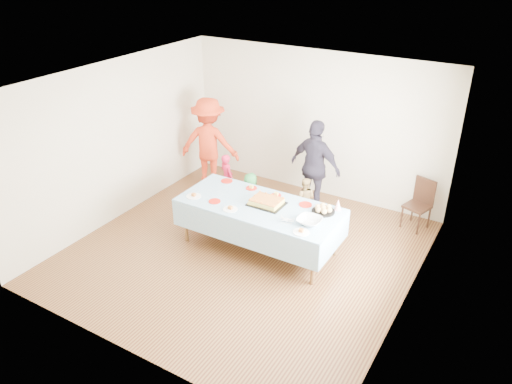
% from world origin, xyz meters
% --- Properties ---
extents(ground, '(5.00, 5.00, 0.00)m').
position_xyz_m(ground, '(0.00, 0.00, 0.00)').
color(ground, '#482314').
rests_on(ground, ground).
extents(room_walls, '(5.04, 5.04, 2.72)m').
position_xyz_m(room_walls, '(0.05, 0.00, 1.77)').
color(room_walls, beige).
rests_on(room_walls, ground).
extents(party_table, '(2.50, 1.10, 0.78)m').
position_xyz_m(party_table, '(0.15, 0.22, 0.72)').
color(party_table, brown).
rests_on(party_table, ground).
extents(birthday_cake, '(0.53, 0.41, 0.09)m').
position_xyz_m(birthday_cake, '(0.24, 0.28, 0.82)').
color(birthday_cake, black).
rests_on(birthday_cake, party_table).
extents(rolls_tray, '(0.35, 0.35, 0.10)m').
position_xyz_m(rolls_tray, '(1.08, 0.50, 0.82)').
color(rolls_tray, black).
rests_on(rolls_tray, party_table).
extents(punch_bowl, '(0.35, 0.35, 0.09)m').
position_xyz_m(punch_bowl, '(1.04, 0.09, 0.82)').
color(punch_bowl, silver).
rests_on(punch_bowl, party_table).
extents(party_hat, '(0.10, 0.10, 0.17)m').
position_xyz_m(party_hat, '(1.23, 0.68, 0.87)').
color(party_hat, white).
rests_on(party_hat, party_table).
extents(fork_pile, '(0.24, 0.18, 0.07)m').
position_xyz_m(fork_pile, '(0.75, -0.02, 0.81)').
color(fork_pile, white).
rests_on(fork_pile, party_table).
extents(plate_red_far_a, '(0.20, 0.20, 0.01)m').
position_xyz_m(plate_red_far_a, '(-0.73, 0.64, 0.79)').
color(plate_red_far_a, red).
rests_on(plate_red_far_a, party_table).
extents(plate_red_far_b, '(0.18, 0.18, 0.01)m').
position_xyz_m(plate_red_far_b, '(-0.24, 0.62, 0.79)').
color(plate_red_far_b, red).
rests_on(plate_red_far_b, party_table).
extents(plate_red_far_c, '(0.16, 0.16, 0.01)m').
position_xyz_m(plate_red_far_c, '(0.23, 0.61, 0.79)').
color(plate_red_far_c, red).
rests_on(plate_red_far_c, party_table).
extents(plate_red_far_d, '(0.20, 0.20, 0.01)m').
position_xyz_m(plate_red_far_d, '(0.76, 0.56, 0.79)').
color(plate_red_far_d, red).
rests_on(plate_red_far_d, party_table).
extents(plate_red_near, '(0.19, 0.19, 0.01)m').
position_xyz_m(plate_red_near, '(-0.49, -0.05, 0.79)').
color(plate_red_near, red).
rests_on(plate_red_near, party_table).
extents(plate_white_left, '(0.23, 0.23, 0.01)m').
position_xyz_m(plate_white_left, '(-0.87, -0.08, 0.79)').
color(plate_white_left, white).
rests_on(plate_white_left, party_table).
extents(plate_white_mid, '(0.22, 0.22, 0.01)m').
position_xyz_m(plate_white_mid, '(-0.15, -0.14, 0.79)').
color(plate_white_mid, white).
rests_on(plate_white_mid, party_table).
extents(plate_white_right, '(0.23, 0.23, 0.01)m').
position_xyz_m(plate_white_right, '(1.05, -0.18, 0.79)').
color(plate_white_right, white).
rests_on(plate_white_right, party_table).
extents(dining_chair, '(0.47, 0.47, 0.87)m').
position_xyz_m(dining_chair, '(2.12, 2.17, 0.48)').
color(dining_chair, black).
rests_on(dining_chair, ground).
extents(toddler_left, '(0.40, 0.34, 0.92)m').
position_xyz_m(toddler_left, '(-1.18, 1.31, 0.46)').
color(toddler_left, red).
rests_on(toddler_left, ground).
extents(toddler_mid, '(0.47, 0.34, 0.88)m').
position_xyz_m(toddler_mid, '(-0.43, 0.90, 0.44)').
color(toddler_mid, '#277634').
rests_on(toddler_mid, ground).
extents(toddler_right, '(0.45, 0.41, 0.77)m').
position_xyz_m(toddler_right, '(0.34, 1.44, 0.38)').
color(toddler_right, tan).
rests_on(toddler_right, ground).
extents(adult_left, '(1.29, 0.97, 1.78)m').
position_xyz_m(adult_left, '(-1.82, 1.67, 0.89)').
color(adult_left, red).
rests_on(adult_left, ground).
extents(adult_right, '(1.05, 0.57, 1.69)m').
position_xyz_m(adult_right, '(0.36, 1.79, 0.84)').
color(adult_right, '#2C2736').
rests_on(adult_right, ground).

